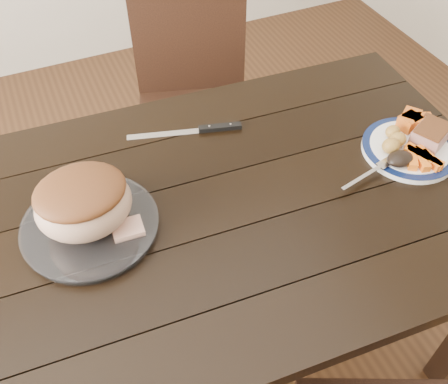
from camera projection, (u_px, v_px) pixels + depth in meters
name	position (u px, v px, depth m)	size (l,w,h in m)	color
ground	(201.00, 349.00, 1.75)	(4.00, 4.00, 0.00)	#472B16
dining_table	(192.00, 234.00, 1.27)	(1.65, 0.99, 0.75)	black
chair_far	(193.00, 92.00, 1.90)	(0.53, 0.53, 0.93)	black
dinner_plate	(409.00, 149.00, 1.33)	(0.25, 0.25, 0.02)	white
plate_rim	(410.00, 147.00, 1.33)	(0.25, 0.25, 0.02)	#0C183E
serving_platter	(91.00, 227.00, 1.15)	(0.31, 0.31, 0.02)	white
pork_slice	(430.00, 135.00, 1.32)	(0.10, 0.08, 0.04)	tan
roasted_potatoes	(394.00, 140.00, 1.31)	(0.09, 0.09, 0.04)	gold
carrot_batons	(422.00, 158.00, 1.28)	(0.09, 0.11, 0.02)	orange
pumpkin_wedges	(413.00, 121.00, 1.37)	(0.09, 0.09, 0.04)	orange
dark_mushroom	(400.00, 159.00, 1.27)	(0.07, 0.05, 0.03)	black
fork	(371.00, 172.00, 1.26)	(0.18, 0.06, 0.00)	silver
roast_joint	(84.00, 205.00, 1.10)	(0.21, 0.18, 0.14)	tan
cut_slice	(128.00, 229.00, 1.13)	(0.07, 0.06, 0.02)	tan
carving_knife	(206.00, 129.00, 1.39)	(0.31, 0.10, 0.01)	silver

